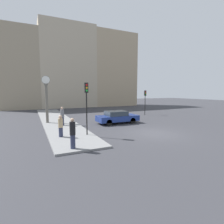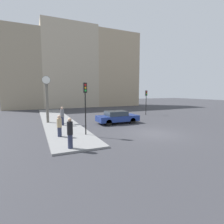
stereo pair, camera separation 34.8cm
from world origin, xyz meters
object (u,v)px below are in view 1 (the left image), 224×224
Objects in this scene: traffic_light_far at (145,97)px; pedestrian_grey_jacket at (62,116)px; traffic_light_near at (86,98)px; pedestrian_tan_coat at (61,126)px; pedestrian_black_jacket at (73,133)px; sedan_car at (117,117)px; street_clock at (47,99)px.

pedestrian_grey_jacket is at bearing -163.53° from traffic_light_far.
pedestrian_grey_jacket is at bearing 103.17° from traffic_light_near.
pedestrian_black_jacket reaches higher than pedestrian_tan_coat.
traffic_light_near is 2.18× the size of pedestrian_grey_jacket.
sedan_car is 8.34m from traffic_light_far.
street_clock is (-6.89, 2.94, 1.95)m from sedan_car.
street_clock is 9.85m from pedestrian_black_jacket.
pedestrian_tan_coat is at bearing -86.95° from street_clock.
sedan_car is 1.25× the size of traffic_light_far.
traffic_light_far is at bearing 36.13° from traffic_light_near.
pedestrian_black_jacket is (-6.33, -6.76, 0.35)m from sedan_car.
street_clock is at bearing 93.05° from pedestrian_tan_coat.
pedestrian_grey_jacket is at bearing -61.66° from street_clock.
traffic_light_far is (11.42, 8.34, -0.39)m from traffic_light_near.
traffic_light_near is 1.11× the size of traffic_light_far.
street_clock is at bearing 93.35° from pedestrian_black_jacket.
traffic_light_near is at bearing -6.04° from pedestrian_tan_coat.
street_clock reaches higher than traffic_light_near.
pedestrian_tan_coat is at bearing 93.99° from pedestrian_black_jacket.
traffic_light_far is 13.79m from street_clock.
street_clock reaches higher than pedestrian_grey_jacket.
pedestrian_tan_coat is 0.89× the size of pedestrian_black_jacket.
street_clock reaches higher than sedan_car.
sedan_car is 9.26m from pedestrian_black_jacket.
pedestrian_black_jacket is at bearing -94.88° from pedestrian_grey_jacket.
street_clock is 3.10× the size of pedestrian_tan_coat.
sedan_car is at bearing -23.11° from street_clock.
street_clock is at bearing -173.90° from traffic_light_far.
sedan_car is at bearing 29.71° from pedestrian_tan_coat.
traffic_light_near is at bearing -139.47° from sedan_car.
street_clock is at bearing 108.43° from traffic_light_near.
pedestrian_grey_jacket reaches higher than pedestrian_black_jacket.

